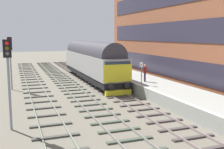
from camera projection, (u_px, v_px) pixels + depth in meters
The scene contains 10 objects.
ground_plane at pixel (108, 90), 26.59m from camera, with size 140.00×140.00×0.00m, color #676153.
track_main at pixel (108, 89), 26.58m from camera, with size 2.50×60.00×0.15m.
track_adjacent_west at pixel (76, 92), 25.48m from camera, with size 2.50×60.00×0.15m.
track_adjacent_far_west at pixel (38, 94), 24.30m from camera, with size 2.50×60.00×0.15m.
station_platform at pixel (140, 83), 27.75m from camera, with size 4.00×44.00×1.01m.
diesel_locomotive at pixel (91, 60), 31.73m from camera, with size 2.74×17.81×4.68m.
signal_post_near at pixel (8, 73), 14.81m from camera, with size 0.44×0.22×5.11m.
signal_post_mid at pixel (10, 56), 26.12m from camera, with size 0.44×0.22×5.19m.
platform_number_sign at pixel (141, 70), 23.61m from camera, with size 0.10×0.44×1.97m.
waiting_passenger at pixel (145, 71), 25.26m from camera, with size 0.40×0.50×1.64m.
Camera 1 is at (-8.59, -24.65, 5.30)m, focal length 43.04 mm.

